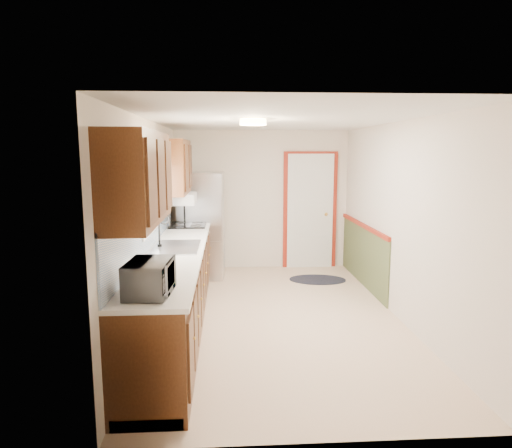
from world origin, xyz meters
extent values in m
cube|color=beige|center=(0.00, 0.00, 0.00)|extent=(3.20, 5.20, 0.12)
cube|color=white|center=(0.00, 0.00, 2.40)|extent=(3.20, 5.20, 0.12)
cube|color=silver|center=(0.00, 2.50, 1.20)|extent=(3.20, 0.10, 2.40)
cube|color=silver|center=(0.00, -2.50, 1.20)|extent=(3.20, 0.10, 2.40)
cube|color=silver|center=(-1.50, 0.00, 1.20)|extent=(0.10, 5.20, 2.40)
cube|color=silver|center=(1.50, 0.00, 1.20)|extent=(0.10, 5.20, 2.40)
cube|color=#3D1F0E|center=(-1.20, -0.30, 0.45)|extent=(0.60, 4.00, 0.90)
cube|color=white|center=(-1.19, -0.30, 0.92)|extent=(0.63, 4.00, 0.04)
cube|color=#548BCD|center=(-1.49, -0.30, 1.22)|extent=(0.02, 4.00, 0.55)
cube|color=#3D1F0E|center=(-1.32, -1.60, 1.83)|extent=(0.35, 1.40, 0.75)
cube|color=#3D1F0E|center=(-1.32, 1.10, 1.83)|extent=(0.35, 1.20, 0.75)
cube|color=white|center=(-1.49, -0.20, 1.62)|extent=(0.02, 1.00, 0.90)
cube|color=#BA4F22|center=(-1.44, -0.20, 1.97)|extent=(0.05, 1.12, 0.24)
cube|color=#B7B7BC|center=(-1.19, -0.20, 0.95)|extent=(0.52, 0.82, 0.02)
cube|color=white|center=(-1.27, 1.15, 1.38)|extent=(0.45, 0.60, 0.15)
cube|color=maroon|center=(0.85, 2.47, 1.00)|extent=(0.94, 0.05, 2.08)
cube|color=white|center=(0.85, 2.44, 1.00)|extent=(0.80, 0.04, 2.00)
cube|color=#4A5630|center=(1.49, 1.35, 0.45)|extent=(0.02, 2.30, 0.90)
cube|color=maroon|center=(1.48, 1.35, 0.92)|extent=(0.04, 2.30, 0.06)
cylinder|color=#FFD88C|center=(-0.30, -0.20, 2.36)|extent=(0.30, 0.30, 0.06)
imported|color=white|center=(-1.20, -1.95, 1.10)|extent=(0.30, 0.50, 0.32)
cube|color=#B7B7BC|center=(-1.02, 1.96, 0.85)|extent=(0.74, 0.69, 1.71)
cylinder|color=black|center=(-1.26, 1.59, 0.77)|extent=(0.02, 0.02, 1.19)
ellipsoid|color=black|center=(0.84, 1.60, 0.01)|extent=(0.97, 0.69, 0.01)
cube|color=black|center=(-1.19, 1.40, 0.95)|extent=(0.53, 0.64, 0.02)
camera|label=1|loc=(-0.59, -5.40, 2.04)|focal=32.00mm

